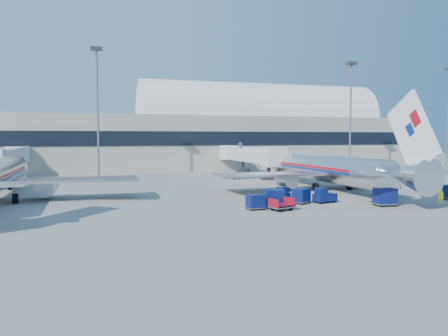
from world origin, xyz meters
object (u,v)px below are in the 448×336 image
object	(u,v)px
mast_far_east	(448,103)
cart_open_red	(282,206)
airliner_main	(329,169)
cart_train_b	(274,198)
jetbridge_mid	(8,157)
mast_east	(351,100)
tug_right	(386,190)
barrier_mid	(409,186)
cart_solo_near	(385,197)
ramp_worker	(441,196)
cart_train_a	(301,196)
cart_train_c	(256,202)
tug_left	(280,194)
jetbridge_near	(247,154)
barrier_near	(390,186)
tug_lead	(324,196)
barrier_far	(429,185)
mast_west	(97,93)

from	to	relation	value
mast_far_east	cart_open_red	bearing A→B (deg)	-146.10
airliner_main	cart_train_b	size ratio (longest dim) A/B	16.11
jetbridge_mid	mast_east	xyz separation A→B (m)	(64.40, -0.81, 10.86)
tug_right	cart_open_red	distance (m)	18.17
barrier_mid	cart_train_b	world-z (taller)	cart_train_b
mast_east	mast_far_east	xyz separation A→B (m)	(25.00, 0.00, 0.00)
cart_solo_near	ramp_worker	xyz separation A→B (m)	(6.89, -0.39, -0.13)
cart_train_a	cart_open_red	size ratio (longest dim) A/B	0.89
cart_train_c	cart_solo_near	distance (m)	13.98
cart_train_a	tug_left	bearing A→B (deg)	86.13
jetbridge_near	jetbridge_mid	xyz separation A→B (m)	(-42.00, 0.00, 0.00)
barrier_near	cart_train_b	size ratio (longest dim) A/B	1.30
jetbridge_near	ramp_worker	bearing A→B (deg)	-79.89
tug_lead	cart_train_a	distance (m)	2.73
cart_train_c	cart_train_a	bearing A→B (deg)	14.00
barrier_mid	cart_train_b	size ratio (longest dim) A/B	1.30
tug_lead	ramp_worker	world-z (taller)	ramp_worker
mast_east	barrier_mid	world-z (taller)	mast_east
tug_right	cart_train_c	bearing A→B (deg)	-130.66
ramp_worker	barrier_far	bearing A→B (deg)	-73.44
barrier_near	cart_solo_near	bearing A→B (deg)	-129.83
jetbridge_near	tug_right	size ratio (longest dim) A/B	10.17
barrier_near	tug_lead	size ratio (longest dim) A/B	1.08
cart_open_red	ramp_worker	size ratio (longest dim) A/B	1.51
jetbridge_near	cart_train_b	bearing A→B (deg)	-106.18
jetbridge_mid	barrier_far	size ratio (longest dim) A/B	9.17
mast_far_east	barrier_mid	distance (m)	46.10
mast_east	cart_train_a	xyz separation A→B (m)	(-29.62, -35.86, -13.91)
barrier_mid	cart_solo_near	world-z (taller)	cart_solo_near
barrier_near	cart_solo_near	world-z (taller)	cart_solo_near
tug_right	cart_open_red	bearing A→B (deg)	-125.06
jetbridge_near	cart_train_a	xyz separation A→B (m)	(-7.22, -36.67, -3.05)
tug_right	tug_left	bearing A→B (deg)	-144.29
mast_far_east	ramp_worker	size ratio (longest dim) A/B	12.93
airliner_main	mast_far_east	xyz separation A→B (m)	(45.00, 25.49, 11.87)
tug_lead	tug_left	world-z (taller)	tug_lead
barrier_far	barrier_mid	bearing A→B (deg)	180.00
tug_left	cart_train_c	distance (m)	6.80
airliner_main	tug_lead	bearing A→B (deg)	-123.15
barrier_mid	barrier_far	distance (m)	3.30
cart_train_a	ramp_worker	xyz separation A→B (m)	(14.55, -4.47, -0.01)
jetbridge_mid	mast_west	bearing A→B (deg)	-3.21
mast_west	mast_east	distance (m)	50.00
mast_west	jetbridge_near	bearing A→B (deg)	1.68
mast_west	cart_train_a	world-z (taller)	mast_west
mast_east	barrier_far	size ratio (longest dim) A/B	7.53
cart_solo_near	barrier_near	bearing A→B (deg)	56.01
jetbridge_near	tug_right	world-z (taller)	jetbridge_near
ramp_worker	cart_solo_near	bearing A→B (deg)	51.37
barrier_near	cart_train_c	bearing A→B (deg)	-157.01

